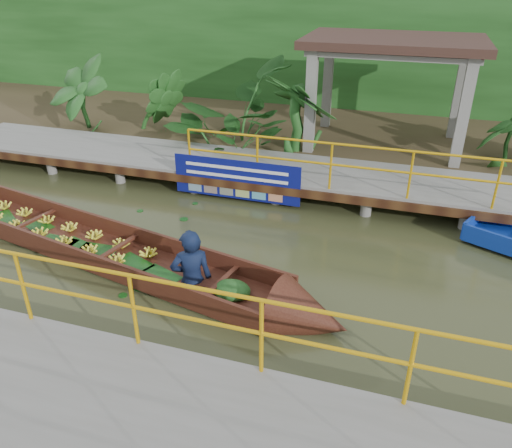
% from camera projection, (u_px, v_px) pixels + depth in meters
% --- Properties ---
extents(ground, '(80.00, 80.00, 0.00)m').
position_uv_depth(ground, '(186.00, 255.00, 9.29)').
color(ground, '#30351A').
rests_on(ground, ground).
extents(land_strip, '(30.00, 8.00, 0.45)m').
position_uv_depth(land_strip, '(286.00, 129.00, 15.51)').
color(land_strip, '#362B1B').
rests_on(land_strip, ground).
extents(far_dock, '(16.00, 2.06, 1.66)m').
position_uv_depth(far_dock, '(245.00, 167.00, 11.96)').
color(far_dock, slate).
rests_on(far_dock, ground).
extents(near_dock, '(18.00, 2.40, 1.73)m').
position_uv_depth(near_dock, '(105.00, 440.00, 5.34)').
color(near_dock, slate).
rests_on(near_dock, ground).
extents(pavilion, '(4.40, 3.00, 3.00)m').
position_uv_depth(pavilion, '(393.00, 53.00, 12.50)').
color(pavilion, slate).
rests_on(pavilion, ground).
extents(foliage_backdrop, '(30.00, 0.80, 4.00)m').
position_uv_depth(foliage_backdrop, '(306.00, 57.00, 16.80)').
color(foliage_backdrop, '#194014').
rests_on(foliage_backdrop, ground).
extents(vendor_boat, '(11.07, 3.36, 2.39)m').
position_uv_depth(vendor_boat, '(85.00, 237.00, 9.37)').
color(vendor_boat, '#3A170F').
rests_on(vendor_boat, ground).
extents(blue_banner, '(2.93, 0.04, 0.92)m').
position_uv_depth(blue_banner, '(236.00, 179.00, 11.09)').
color(blue_banner, navy).
rests_on(blue_banner, ground).
extents(tropical_plants, '(14.55, 1.55, 1.93)m').
position_uv_depth(tropical_plants, '(293.00, 111.00, 12.91)').
color(tropical_plants, '#194014').
rests_on(tropical_plants, ground).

